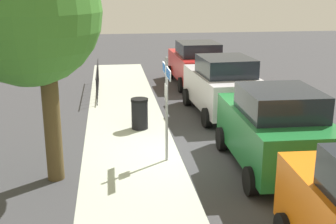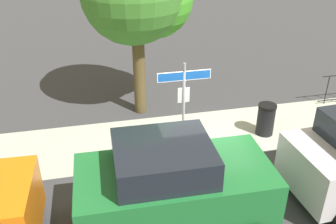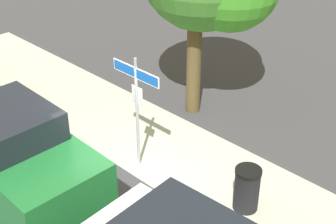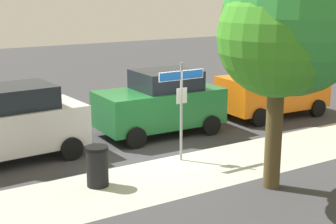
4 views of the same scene
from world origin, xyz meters
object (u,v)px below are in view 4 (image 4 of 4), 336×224
at_px(shade_tree, 291,23).
at_px(car_orange, 274,87).
at_px(trash_bin, 97,166).
at_px(car_green, 161,103).
at_px(street_sign, 181,94).
at_px(car_silver, 11,124).

height_order(shade_tree, car_orange, shade_tree).
bearing_deg(car_orange, trash_bin, 21.12).
bearing_deg(car_green, street_sign, 72.01).
bearing_deg(car_silver, car_green, 177.36).
bearing_deg(car_silver, street_sign, 144.19).
distance_m(street_sign, trash_bin, 3.08).
bearing_deg(trash_bin, car_orange, -161.13).
bearing_deg(street_sign, trash_bin, 10.41).
relative_size(car_green, car_silver, 0.99).
bearing_deg(car_green, trash_bin, 41.43).
distance_m(shade_tree, car_silver, 7.85).
relative_size(street_sign, car_green, 0.67).
height_order(car_silver, trash_bin, car_silver).
relative_size(shade_tree, car_silver, 1.37).
distance_m(shade_tree, car_orange, 8.04).
xyz_separation_m(street_sign, shade_tree, (-0.63, 3.23, 2.00)).
relative_size(car_orange, car_green, 1.02).
relative_size(street_sign, trash_bin, 2.77).
height_order(street_sign, car_green, street_sign).
height_order(street_sign, trash_bin, street_sign).
height_order(car_green, car_silver, car_green).
height_order(car_orange, car_silver, car_orange).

